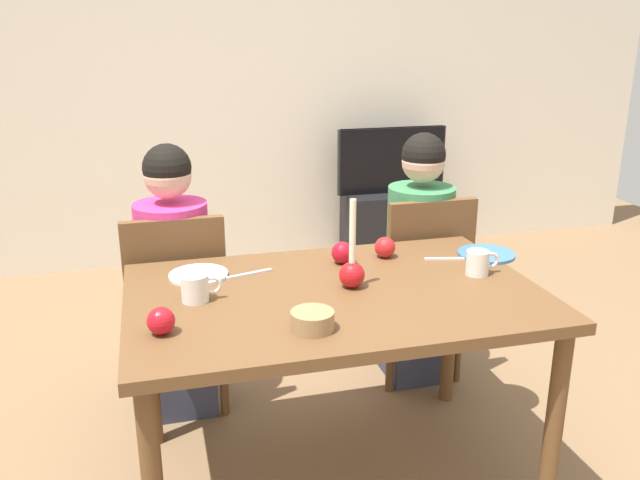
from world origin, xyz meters
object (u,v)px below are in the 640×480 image
(candle_centerpiece, at_px, (352,269))
(apple_by_right_mug, at_px, (385,247))
(tv, at_px, (392,160))
(plate_right, at_px, (486,254))
(bowl_walnuts, at_px, (312,321))
(chair_right, at_px, (420,277))
(dining_table, at_px, (335,313))
(person_left_child, at_px, (176,286))
(person_right_child, at_px, (418,263))
(plate_left, at_px, (199,275))
(mug_left, at_px, (196,288))
(tv_stand, at_px, (390,224))
(apple_by_left_plate, at_px, (342,253))
(mug_right, at_px, (478,263))
(apple_near_candle, at_px, (161,321))
(chair_left, at_px, (177,302))

(candle_centerpiece, height_order, apple_by_right_mug, candle_centerpiece)
(tv, distance_m, plate_right, 2.14)
(bowl_walnuts, bearing_deg, candle_centerpiece, 53.61)
(chair_right, height_order, plate_right, chair_right)
(chair_right, bearing_deg, candle_centerpiece, -131.47)
(dining_table, bearing_deg, person_left_child, 128.67)
(person_right_child, relative_size, candle_centerpiece, 3.74)
(plate_left, bearing_deg, apple_by_right_mug, 1.91)
(plate_left, bearing_deg, bowl_walnuts, -61.09)
(person_right_child, distance_m, mug_left, 1.23)
(person_left_child, bearing_deg, mug_left, -85.34)
(chair_right, xyz_separation_m, plate_right, (0.09, -0.41, 0.24))
(plate_left, distance_m, plate_right, 1.12)
(tv_stand, relative_size, plate_left, 3.01)
(person_left_child, distance_m, apple_by_left_plate, 0.76)
(mug_right, relative_size, apple_near_candle, 1.51)
(person_right_child, distance_m, apple_near_candle, 1.45)
(tv, height_order, mug_left, tv)
(person_right_child, relative_size, apple_near_candle, 14.13)
(plate_right, distance_m, apple_by_right_mug, 0.41)
(person_left_child, relative_size, plate_right, 5.23)
(chair_right, height_order, tv, tv)
(plate_left, distance_m, apple_by_right_mug, 0.72)
(bowl_walnuts, height_order, apple_near_candle, apple_near_candle)
(chair_left, height_order, tv, tv)
(chair_left, relative_size, candle_centerpiece, 2.87)
(tv, relative_size, candle_centerpiece, 2.52)
(plate_right, distance_m, bowl_walnuts, 0.95)
(candle_centerpiece, xyz_separation_m, bowl_walnuts, (-0.21, -0.29, -0.04))
(chair_right, xyz_separation_m, apple_by_left_plate, (-0.48, -0.35, 0.28))
(chair_right, bearing_deg, chair_left, 180.00)
(person_left_child, height_order, plate_right, person_left_child)
(chair_left, relative_size, chair_right, 1.00)
(dining_table, xyz_separation_m, tv, (1.08, 2.30, 0.04))
(person_right_child, relative_size, tv, 1.48)
(dining_table, relative_size, mug_right, 11.16)
(candle_centerpiece, bearing_deg, person_right_child, 50.05)
(plate_right, relative_size, apple_by_left_plate, 2.67)
(chair_right, relative_size, person_left_child, 0.77)
(chair_left, height_order, chair_right, same)
(person_right_child, height_order, candle_centerpiece, person_right_child)
(dining_table, bearing_deg, plate_left, 149.55)
(apple_by_right_mug, bearing_deg, plate_right, -11.79)
(dining_table, relative_size, bowl_walnuts, 10.68)
(apple_by_left_plate, bearing_deg, person_left_child, 148.28)
(person_left_child, bearing_deg, person_right_child, 0.00)
(chair_left, bearing_deg, plate_left, -78.09)
(person_right_child, xyz_separation_m, tv_stand, (0.49, 1.66, -0.33))
(dining_table, bearing_deg, mug_right, 2.10)
(plate_right, height_order, apple_by_right_mug, apple_by_right_mug)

